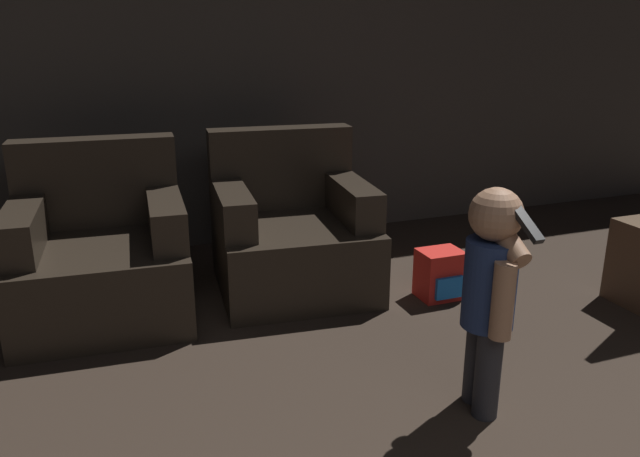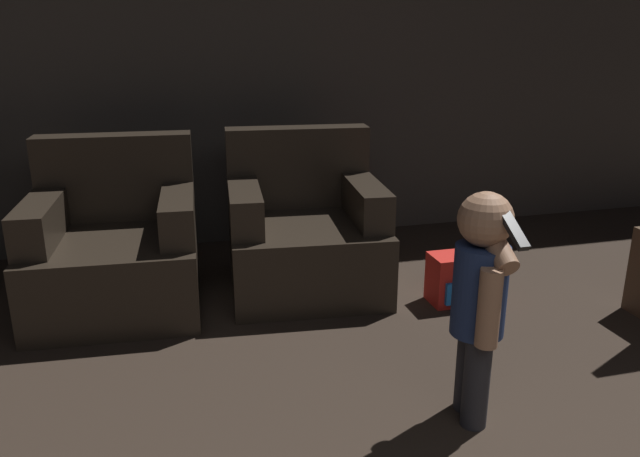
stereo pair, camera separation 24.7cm
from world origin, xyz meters
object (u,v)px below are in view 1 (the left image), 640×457
(person_toddler, at_px, (491,284))
(toy_backpack, at_px, (440,274))
(armchair_right, at_px, (292,234))
(armchair_left, at_px, (101,256))

(person_toddler, xyz_separation_m, toy_backpack, (0.38, 0.94, -0.37))
(armchair_right, relative_size, toy_backpack, 3.39)
(armchair_right, height_order, toy_backpack, armchair_right)
(armchair_right, xyz_separation_m, person_toddler, (0.29, -1.38, 0.21))
(armchair_left, bearing_deg, armchair_right, 3.91)
(person_toddler, distance_m, toy_backpack, 1.08)
(person_toddler, height_order, toy_backpack, person_toddler)
(toy_backpack, bearing_deg, person_toddler, -112.25)
(armchair_left, relative_size, armchair_right, 0.98)
(armchair_left, height_order, person_toddler, person_toddler)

